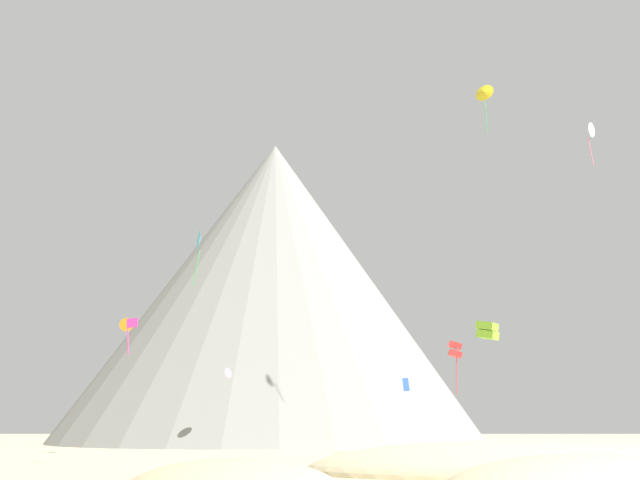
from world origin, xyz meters
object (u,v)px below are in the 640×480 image
at_px(kite_lime_low, 485,331).
at_px(kite_red_low, 453,350).
at_px(rock_massif, 270,298).
at_px(kite_orange_low, 125,324).
at_px(bush_ridge_crest, 223,475).
at_px(kite_white_high, 588,131).
at_px(kite_magenta_low, 129,327).
at_px(kite_blue_low, 404,385).
at_px(kite_cyan_mid, 197,241).
at_px(kite_pink_low, 225,373).
at_px(kite_yellow_high, 482,93).

bearing_deg(kite_lime_low, kite_red_low, 30.64).
bearing_deg(rock_massif, kite_red_low, -61.70).
relative_size(rock_massif, kite_orange_low, 48.79).
xyz_separation_m(bush_ridge_crest, kite_white_high, (31.37, 23.05, 30.15)).
bearing_deg(kite_magenta_low, kite_white_high, -112.40).
xyz_separation_m(kite_white_high, kite_orange_low, (-47.09, 12.57, -17.06)).
bearing_deg(kite_orange_low, kite_magenta_low, 95.34).
xyz_separation_m(kite_blue_low, kite_cyan_mid, (-19.87, 4.97, 14.52)).
height_order(kite_blue_low, kite_red_low, kite_red_low).
relative_size(rock_massif, kite_blue_low, 64.74).
distance_m(kite_pink_low, kite_magenta_low, 31.06).
distance_m(kite_red_low, kite_yellow_high, 30.23).
xyz_separation_m(rock_massif, kite_pink_low, (-2.63, -36.79, -15.55)).
height_order(kite_lime_low, kite_cyan_mid, kite_cyan_mid).
distance_m(kite_blue_low, kite_pink_low, 28.79).
xyz_separation_m(kite_red_low, kite_orange_low, (-35.90, -2.99, 2.44)).
bearing_deg(rock_massif, kite_lime_low, -71.44).
distance_m(bush_ridge_crest, rock_massif, 85.74).
xyz_separation_m(bush_ridge_crest, kite_lime_low, (18.70, 16.67, 10.00)).
relative_size(kite_cyan_mid, kite_magenta_low, 2.03).
distance_m(kite_magenta_low, kite_orange_low, 22.11).
relative_size(kite_white_high, kite_cyan_mid, 0.76).
xyz_separation_m(rock_massif, kite_red_low, (23.47, -43.59, -13.47)).
bearing_deg(kite_pink_low, kite_white_high, 91.07).
xyz_separation_m(rock_massif, kite_lime_low, (22.00, -65.54, -14.13)).
bearing_deg(kite_white_high, bush_ridge_crest, -9.89).
relative_size(bush_ridge_crest, kite_white_high, 0.63).
bearing_deg(kite_orange_low, kite_pink_low, -145.95).
height_order(kite_white_high, kite_orange_low, kite_white_high).
relative_size(rock_massif, kite_pink_low, 60.02).
xyz_separation_m(rock_massif, kite_yellow_high, (27.77, -46.65, 16.29)).
distance_m(kite_blue_low, kite_orange_low, 31.72).
height_order(rock_massif, kite_red_low, rock_massif).
relative_size(kite_white_high, kite_lime_low, 2.19).
distance_m(kite_lime_low, kite_orange_low, 39.42).
relative_size(rock_massif, kite_magenta_low, 27.25).
bearing_deg(kite_magenta_low, kite_lime_low, -119.89).
relative_size(bush_ridge_crest, kite_lime_low, 1.37).
bearing_deg(kite_pink_low, kite_magenta_low, 25.26).
bearing_deg(kite_magenta_low, kite_pink_low, -40.81).
bearing_deg(kite_red_low, kite_pink_low, -103.95).
relative_size(kite_white_high, kite_orange_low, 2.78).
bearing_deg(kite_red_low, bush_ridge_crest, -26.91).
distance_m(bush_ridge_crest, kite_white_high, 49.24).
xyz_separation_m(kite_cyan_mid, kite_yellow_high, (31.52, 6.86, 19.81)).
distance_m(rock_massif, kite_lime_low, 70.56).
height_order(rock_massif, kite_magenta_low, rock_massif).
distance_m(bush_ridge_crest, kite_orange_low, 41.08).
relative_size(kite_pink_low, kite_magenta_low, 0.45).
height_order(kite_white_high, kite_lime_low, kite_white_high).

